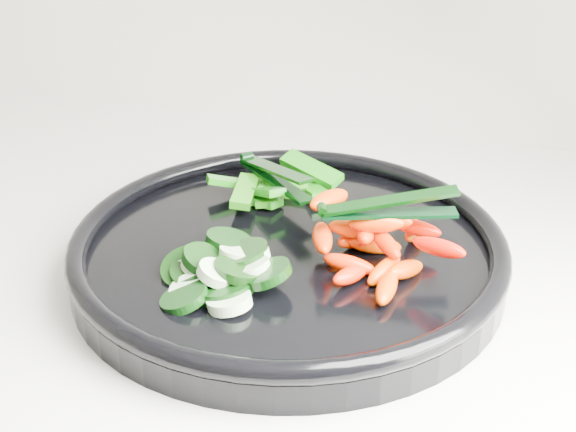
% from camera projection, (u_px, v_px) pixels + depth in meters
% --- Properties ---
extents(veggie_tray, '(0.37, 0.37, 0.04)m').
position_uv_depth(veggie_tray, '(288.00, 252.00, 0.69)').
color(veggie_tray, black).
rests_on(veggie_tray, counter).
extents(cucumber_pile, '(0.12, 0.13, 0.04)m').
position_uv_depth(cucumber_pile, '(215.00, 268.00, 0.64)').
color(cucumber_pile, black).
rests_on(cucumber_pile, veggie_tray).
extents(carrot_pile, '(0.14, 0.15, 0.05)m').
position_uv_depth(carrot_pile, '(373.00, 238.00, 0.66)').
color(carrot_pile, '#FF5100').
rests_on(carrot_pile, veggie_tray).
extents(pepper_pile, '(0.12, 0.12, 0.04)m').
position_uv_depth(pepper_pile, '(275.00, 188.00, 0.77)').
color(pepper_pile, '#206009').
rests_on(pepper_pile, veggie_tray).
extents(tong_carrot, '(0.11, 0.05, 0.02)m').
position_uv_depth(tong_carrot, '(385.00, 207.00, 0.65)').
color(tong_carrot, black).
rests_on(tong_carrot, carrot_pile).
extents(tong_pepper, '(0.10, 0.08, 0.02)m').
position_uv_depth(tong_pepper, '(273.00, 174.00, 0.76)').
color(tong_pepper, black).
rests_on(tong_pepper, pepper_pile).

